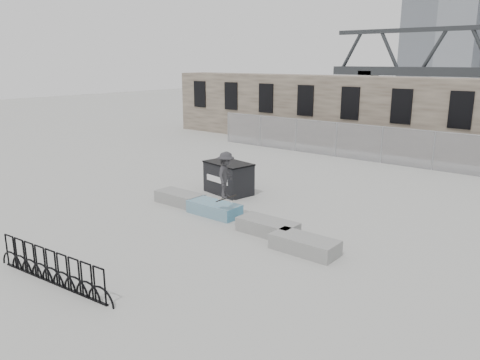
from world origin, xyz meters
name	(u,v)px	position (x,y,z in m)	size (l,w,h in m)	color
ground	(235,222)	(0.00, 0.00, 0.00)	(120.00, 120.00, 0.00)	#A3A29E
stone_wall	(408,116)	(0.00, 16.24, 2.26)	(36.00, 2.58, 4.50)	brown
chainlink_fence	(382,144)	(0.00, 12.50, 1.04)	(22.06, 0.06, 2.02)	gray
planter_far_left	(180,198)	(-3.06, 0.29, 0.25)	(2.00, 0.90, 0.46)	gray
planter_center_left	(214,208)	(-1.10, 0.14, 0.25)	(2.00, 0.90, 0.46)	teal
planter_center_right	(268,226)	(1.53, -0.20, 0.25)	(2.00, 0.90, 0.46)	gray
planter_offset	(305,244)	(3.26, -0.74, 0.25)	(2.00, 0.90, 0.46)	gray
dumpster	(229,178)	(-2.55, 2.64, 0.67)	(2.21, 1.58, 1.33)	black
bike_rack	(52,268)	(-0.60, -6.47, 0.44)	(4.48, 0.47, 0.90)	black
skateboarder	(226,175)	(-0.19, -0.25, 1.70)	(0.95, 1.18, 1.79)	#2F2E31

